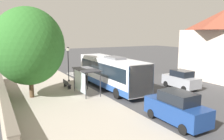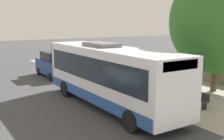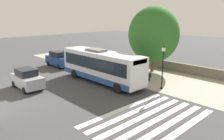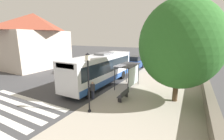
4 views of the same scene
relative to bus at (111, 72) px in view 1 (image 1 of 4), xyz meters
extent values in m
plane|color=#424244|center=(-1.72, 0.87, -1.83)|extent=(120.00, 120.00, 0.00)
cube|color=#ADA393|center=(-6.22, 0.87, -1.82)|extent=(9.00, 44.00, 0.02)
cube|color=silver|center=(3.28, 6.52, -1.83)|extent=(9.00, 0.50, 0.01)
cube|color=silver|center=(3.28, 7.47, -1.83)|extent=(9.00, 0.50, 0.01)
cube|color=silver|center=(3.28, 8.42, -1.83)|extent=(9.00, 0.50, 0.01)
cube|color=silver|center=(3.28, 9.37, -1.83)|extent=(9.00, 0.50, 0.01)
cube|color=silver|center=(3.28, 10.32, -1.83)|extent=(9.00, 0.50, 0.01)
cube|color=silver|center=(3.28, 11.27, -1.83)|extent=(9.00, 0.50, 0.01)
cube|color=slate|center=(-10.27, 0.87, -1.30)|extent=(0.50, 20.00, 1.06)
cube|color=#685F52|center=(-10.27, 0.87, -0.73)|extent=(0.60, 20.00, 0.08)
cube|color=silver|center=(0.00, 0.02, 0.05)|extent=(2.55, 10.63, 2.87)
cube|color=black|center=(0.00, 0.02, 0.42)|extent=(2.59, 9.78, 1.26)
cube|color=#264C93|center=(0.00, 0.02, -1.10)|extent=(2.59, 10.42, 0.57)
cube|color=#264C93|center=(0.00, -5.27, 0.05)|extent=(2.59, 0.06, 2.75)
cube|color=black|center=(0.00, 5.29, 1.20)|extent=(1.91, 0.08, 0.40)
cube|color=slate|center=(0.00, -0.78, 1.59)|extent=(1.28, 2.34, 0.22)
cylinder|color=black|center=(-1.20, 3.74, -1.33)|extent=(0.30, 1.00, 1.00)
cylinder|color=black|center=(1.20, 3.74, -1.33)|extent=(0.30, 1.00, 1.00)
cylinder|color=black|center=(-1.20, -3.28, -1.33)|extent=(0.30, 1.00, 1.00)
cylinder|color=black|center=(1.20, -3.28, -1.33)|extent=(0.30, 1.00, 1.00)
cylinder|color=#2D2D33|center=(-2.26, -2.01, -0.63)|extent=(0.08, 0.08, 2.40)
cylinder|color=#2D2D33|center=(-2.26, 1.05, -0.63)|extent=(0.08, 0.08, 2.40)
cylinder|color=#2D2D33|center=(-3.71, -2.01, -0.63)|extent=(0.08, 0.08, 2.40)
cylinder|color=#2D2D33|center=(-3.71, 1.05, -0.63)|extent=(0.08, 0.08, 2.40)
cube|color=#2D2D33|center=(-2.99, -0.48, 0.61)|extent=(1.75, 3.36, 0.08)
cube|color=silver|center=(-3.69, -0.48, -0.51)|extent=(0.03, 2.75, 1.92)
cylinder|color=#2D3347|center=(-1.68, 3.86, -1.46)|extent=(0.12, 0.12, 0.75)
cylinder|color=#2D3347|center=(-1.52, 3.86, -1.46)|extent=(0.12, 0.12, 0.75)
cube|color=#333338|center=(-1.60, 3.86, -0.77)|extent=(0.34, 0.22, 0.61)
sphere|color=tan|center=(-1.60, 3.86, -0.37)|extent=(0.21, 0.21, 0.21)
cube|color=#333338|center=(-3.94, 2.72, -1.38)|extent=(0.40, 1.72, 0.06)
cube|color=#333338|center=(-4.11, 2.72, -1.15)|extent=(0.04, 1.72, 0.40)
cube|color=black|center=(-3.94, 2.04, -1.61)|extent=(0.32, 0.06, 0.45)
cube|color=black|center=(-3.94, 3.41, -1.61)|extent=(0.32, 0.06, 0.45)
cylinder|color=black|center=(-2.72, 5.88, -1.75)|extent=(0.24, 0.24, 0.16)
cylinder|color=black|center=(-2.72, 5.88, 0.05)|extent=(0.10, 0.10, 3.77)
cube|color=silver|center=(-2.72, 5.88, 2.11)|extent=(0.24, 0.24, 0.35)
pyramid|color=black|center=(-2.72, 5.88, 2.36)|extent=(0.28, 0.28, 0.14)
cylinder|color=brown|center=(-7.88, 0.94, -0.34)|extent=(0.41, 0.41, 2.98)
ellipsoid|color=#2D6B28|center=(-7.88, 0.94, 2.88)|extent=(6.31, 6.31, 6.94)
cube|color=navy|center=(-0.56, -9.82, -0.98)|extent=(1.82, 4.47, 1.16)
cube|color=black|center=(-0.56, -9.93, -0.04)|extent=(1.55, 2.33, 0.72)
cylinder|color=black|center=(-1.42, -8.37, -1.51)|extent=(0.22, 0.64, 0.64)
cylinder|color=black|center=(0.30, -8.37, -1.51)|extent=(0.22, 0.64, 0.64)
cylinder|color=black|center=(-1.42, -11.28, -1.51)|extent=(0.22, 0.64, 0.64)
cylinder|color=black|center=(0.30, -11.28, -1.51)|extent=(0.22, 0.64, 0.64)
cube|color=#9EA0A8|center=(6.69, -3.36, -1.03)|extent=(1.82, 4.00, 1.05)
cube|color=black|center=(6.69, -3.46, -0.18)|extent=(1.55, 2.08, 0.65)
cylinder|color=black|center=(5.83, -2.06, -1.51)|extent=(0.22, 0.64, 0.64)
cylinder|color=black|center=(7.55, -2.06, -1.51)|extent=(0.22, 0.64, 0.64)
cylinder|color=black|center=(5.83, -4.66, -1.51)|extent=(0.22, 0.64, 0.64)
cylinder|color=black|center=(7.55, -4.66, -1.51)|extent=(0.22, 0.64, 0.64)
camera|label=1|loc=(-10.93, -19.71, 4.07)|focal=35.00mm
camera|label=2|loc=(8.09, 12.96, 2.89)|focal=45.00mm
camera|label=3|loc=(14.79, 17.28, 5.17)|focal=35.00mm
camera|label=4|loc=(-8.77, 13.79, 3.45)|focal=24.00mm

